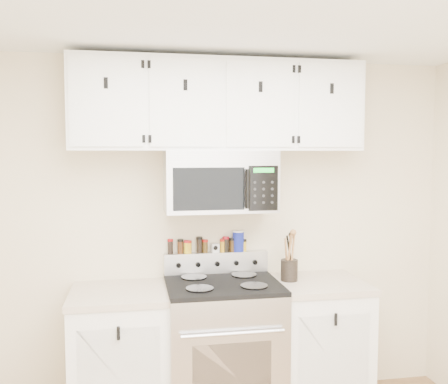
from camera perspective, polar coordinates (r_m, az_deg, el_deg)
The scene contains 19 objects.
back_wall at distance 3.68m, azimuth -1.00°, elevation -4.49°, with size 3.50×0.01×2.50m, color beige.
range at distance 3.58m, azimuth -0.12°, elevation -17.44°, with size 0.76×0.65×1.10m.
base_cabinet_left at distance 3.56m, azimuth -11.75°, elevation -18.10°, with size 0.64×0.62×0.92m.
base_cabinet_right at distance 3.79m, azimuth 10.61°, elevation -16.69°, with size 0.64×0.62×0.92m.
microwave at distance 3.45m, azimuth -0.49°, elevation 1.26°, with size 0.76×0.44×0.42m.
upper_cabinets at distance 3.49m, azimuth -0.58°, elevation 9.85°, with size 2.00×0.35×0.62m.
utensil_crock at distance 3.60m, azimuth 7.47°, elevation -8.65°, with size 0.12×0.12×0.35m.
kitchen_timer at distance 3.66m, azimuth -1.04°, elevation -6.40°, with size 0.05×0.05×0.06m, color white.
salt_canister at distance 3.69m, azimuth 1.64°, elevation -5.60°, with size 0.08×0.08×0.16m.
spice_jar_0 at distance 3.62m, azimuth -6.16°, elevation -6.20°, with size 0.04×0.04×0.11m.
spice_jar_1 at distance 3.63m, azimuth -5.01°, elevation -6.20°, with size 0.04×0.04×0.10m.
spice_jar_2 at distance 3.63m, azimuth -4.29°, elevation -6.26°, with size 0.04×0.04×0.09m.
spice_jar_3 at distance 3.64m, azimuth -4.03°, elevation -6.27°, with size 0.04×0.04×0.09m.
spice_jar_4 at distance 3.64m, azimuth -2.82°, elevation -6.04°, with size 0.05×0.05×0.12m.
spice_jar_5 at distance 3.65m, azimuth -2.17°, elevation -6.19°, with size 0.04×0.04×0.09m.
spice_jar_6 at distance 3.67m, azimuth -0.15°, elevation -6.12°, with size 0.04×0.04×0.09m.
spice_jar_7 at distance 3.67m, azimuth 0.21°, elevation -5.98°, with size 0.05×0.05×0.11m.
spice_jar_8 at distance 3.68m, azimuth 0.96°, elevation -6.05°, with size 0.04×0.04×0.10m.
spice_jar_9 at distance 3.70m, azimuth 2.28°, elevation -6.09°, with size 0.04×0.04×0.09m.
Camera 1 is at (-0.59, -1.84, 1.83)m, focal length 40.00 mm.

